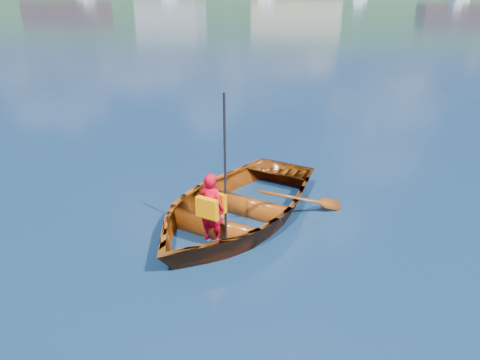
# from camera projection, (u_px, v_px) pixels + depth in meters

# --- Properties ---
(ground) EXTENTS (600.00, 600.00, 0.00)m
(ground) POSITION_uv_depth(u_px,v_px,m) (188.00, 197.00, 8.78)
(ground) COLOR #101F44
(ground) RESTS_ON ground
(rowboat) EXTENTS (4.19, 4.86, 0.85)m
(rowboat) POSITION_uv_depth(u_px,v_px,m) (234.00, 205.00, 7.83)
(rowboat) COLOR brown
(rowboat) RESTS_ON ground
(child_paddler) EXTENTS (0.47, 0.43, 2.25)m
(child_paddler) POSITION_uv_depth(u_px,v_px,m) (212.00, 207.00, 6.89)
(child_paddler) COLOR #C40019
(child_paddler) RESTS_ON ground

